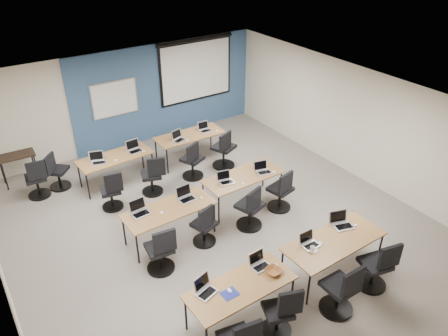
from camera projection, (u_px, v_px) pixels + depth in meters
floor at (216, 225)px, 9.19m from camera, size 8.00×9.00×0.02m
ceiling at (214, 105)px, 7.83m from camera, size 8.00×9.00×0.02m
wall_back at (125, 99)px, 11.73m from camera, size 8.00×0.04×2.70m
wall_front at (416, 327)px, 5.29m from camera, size 8.00×0.04×2.70m
wall_right at (356, 123)px, 10.43m from camera, size 0.04×9.00×2.70m
blue_accent_panel at (167, 90)px, 12.31m from camera, size 5.50×0.04×2.70m
whiteboard at (115, 99)px, 11.49m from camera, size 1.28×0.03×0.98m
projector_screen at (196, 67)px, 12.45m from camera, size 2.40×0.10×1.82m
training_table_front_left at (241, 288)px, 6.73m from camera, size 1.75×0.73×0.73m
training_table_front_right at (334, 242)px, 7.66m from camera, size 1.90×0.79×0.73m
training_table_mid_left at (169, 210)px, 8.49m from camera, size 1.80×0.75×0.73m
training_table_mid_right at (243, 178)px, 9.53m from camera, size 1.79×0.75×0.73m
training_table_back_left at (115, 158)px, 10.28m from camera, size 1.74×0.72×0.73m
training_table_back_right at (190, 136)px, 11.29m from camera, size 1.79×0.75×0.73m
laptop_0 at (205, 288)px, 6.58m from camera, size 0.32×0.27×0.24m
mouse_0 at (230, 291)px, 6.61m from camera, size 0.07×0.10×0.04m
laptop_1 at (259, 263)px, 7.07m from camera, size 0.30×0.26×0.23m
mouse_1 at (276, 265)px, 7.09m from camera, size 0.08×0.10×0.03m
task_chair_1 at (281, 315)px, 6.64m from camera, size 0.50×0.48×0.96m
laptop_2 at (309, 242)px, 7.51m from camera, size 0.30×0.26×0.23m
mouse_2 at (321, 243)px, 7.55m from camera, size 0.09×0.12×0.04m
task_chair_2 at (341, 293)px, 6.99m from camera, size 0.56×0.56×1.03m
laptop_3 at (341, 222)px, 7.98m from camera, size 0.36×0.30×0.27m
mouse_3 at (355, 225)px, 7.99m from camera, size 0.07×0.10×0.03m
task_chair_3 at (377, 269)px, 7.48m from camera, size 0.52×0.52×1.00m
laptop_4 at (139, 210)px, 8.31m from camera, size 0.35×0.30×0.26m
mouse_4 at (162, 213)px, 8.33m from camera, size 0.09×0.11×0.03m
task_chair_4 at (161, 253)px, 7.83m from camera, size 0.51×0.51×1.00m
laptop_5 at (186, 196)px, 8.72m from camera, size 0.34×0.29×0.26m
mouse_5 at (202, 198)px, 8.76m from camera, size 0.06×0.09×0.03m
task_chair_5 at (205, 228)px, 8.48m from camera, size 0.47×0.46×0.95m
laptop_6 at (225, 179)px, 9.27m from camera, size 0.30×0.26×0.23m
mouse_6 at (243, 184)px, 9.21m from camera, size 0.07×0.10×0.03m
task_chair_6 at (250, 211)px, 8.92m from camera, size 0.56×0.55×1.02m
laptop_7 at (263, 170)px, 9.62m from camera, size 0.32×0.27×0.24m
mouse_7 at (274, 172)px, 9.63m from camera, size 0.08×0.11×0.03m
task_chair_7 at (281, 194)px, 9.48m from camera, size 0.52×0.52×1.00m
laptop_8 at (98, 160)px, 10.00m from camera, size 0.33×0.28×0.25m
mouse_8 at (115, 160)px, 10.08m from camera, size 0.08×0.11×0.03m
task_chair_8 at (112, 194)px, 9.52m from camera, size 0.47×0.47×0.95m
laptop_9 at (134, 148)px, 10.48m from camera, size 0.34×0.29×0.26m
mouse_9 at (144, 151)px, 10.47m from camera, size 0.07×0.10×0.03m
task_chair_9 at (153, 178)px, 10.04m from camera, size 0.51×0.50×0.98m
laptop_10 at (178, 138)px, 10.98m from camera, size 0.32×0.27×0.24m
mouse_10 at (187, 140)px, 10.97m from camera, size 0.08×0.10×0.03m
task_chair_10 at (193, 163)px, 10.63m from camera, size 0.56×0.53×1.01m
laptop_11 at (205, 129)px, 11.45m from camera, size 0.30×0.26×0.23m
mouse_11 at (217, 131)px, 11.44m from camera, size 0.07×0.10×0.04m
task_chair_11 at (224, 152)px, 11.07m from camera, size 0.61×0.58×1.05m
blue_mousepad at (230, 294)px, 6.57m from camera, size 0.25×0.21×0.01m
snack_bowl at (273, 271)px, 6.94m from camera, size 0.34×0.34×0.07m
snack_plate at (313, 250)px, 7.42m from camera, size 0.17×0.17×0.01m
coffee_cup at (312, 249)px, 7.38m from camera, size 0.09×0.09×0.06m
utility_table at (17, 159)px, 10.33m from camera, size 0.84×0.46×0.75m
spare_chair_a at (57, 174)px, 10.22m from camera, size 0.59×0.49×0.97m
spare_chair_b at (37, 182)px, 9.91m from camera, size 0.50×0.50×0.98m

